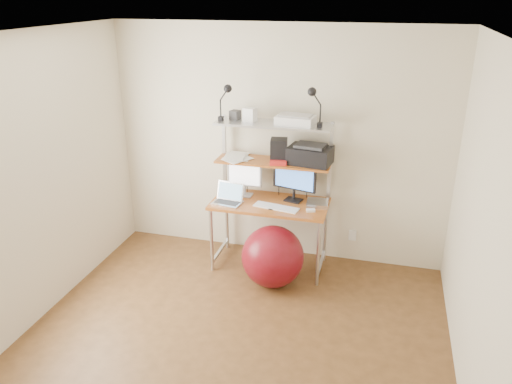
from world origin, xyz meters
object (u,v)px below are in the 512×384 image
at_px(monitor_silver, 245,176).
at_px(laptop, 229,198).
at_px(printer, 310,155).
at_px(exercise_ball, 273,256).
at_px(monitor_black, 294,179).

relative_size(monitor_silver, laptop, 1.26).
xyz_separation_m(monitor_silver, laptop, (-0.11, -0.23, -0.17)).
height_order(laptop, printer, printer).
bearing_deg(exercise_ball, monitor_silver, 131.47).
height_order(monitor_silver, exercise_ball, monitor_silver).
height_order(monitor_black, printer, printer).
bearing_deg(printer, monitor_black, -163.90).
xyz_separation_m(monitor_silver, printer, (0.68, 0.02, 0.29)).
height_order(monitor_silver, monitor_black, monitor_black).
bearing_deg(laptop, exercise_ball, -16.60).
relative_size(monitor_black, printer, 1.02).
bearing_deg(exercise_ball, printer, 62.74).
bearing_deg(exercise_ball, laptop, 154.50).
height_order(monitor_black, laptop, monitor_black).
distance_m(monitor_black, laptop, 0.71).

